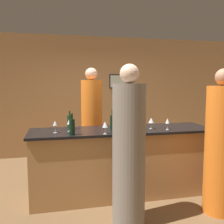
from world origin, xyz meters
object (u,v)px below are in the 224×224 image
at_px(bartender, 92,127).
at_px(wine_bottle_1, 113,122).
at_px(wine_bottle_0, 70,122).
at_px(guest_1, 221,148).
at_px(wine_bottle_2, 72,127).
at_px(guest_0, 129,152).

relative_size(bartender, wine_bottle_1, 6.44).
bearing_deg(wine_bottle_0, bartender, 55.81).
distance_m(guest_1, wine_bottle_2, 1.95).
bearing_deg(wine_bottle_1, wine_bottle_0, 162.47).
distance_m(wine_bottle_0, wine_bottle_1, 0.64).
distance_m(guest_0, wine_bottle_0, 1.19).
height_order(bartender, guest_1, bartender).
xyz_separation_m(wine_bottle_0, wine_bottle_2, (0.00, -0.44, 0.00)).
relative_size(wine_bottle_1, wine_bottle_2, 1.07).
xyz_separation_m(wine_bottle_1, wine_bottle_2, (-0.61, -0.25, -0.00)).
relative_size(bartender, guest_0, 1.03).
height_order(guest_1, wine_bottle_1, guest_1).
distance_m(bartender, guest_0, 1.62).
bearing_deg(guest_1, wine_bottle_0, 152.06).
bearing_deg(wine_bottle_1, bartender, 103.35).
bearing_deg(wine_bottle_2, wine_bottle_0, 90.56).
height_order(bartender, wine_bottle_0, bartender).
relative_size(guest_0, wine_bottle_2, 6.66).
bearing_deg(guest_1, wine_bottle_1, 147.56).
xyz_separation_m(bartender, wine_bottle_2, (-0.41, -1.05, 0.20)).
height_order(guest_1, wine_bottle_0, guest_1).
xyz_separation_m(bartender, guest_1, (1.44, -1.60, -0.05)).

